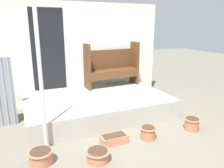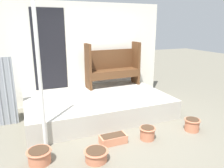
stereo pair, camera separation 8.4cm
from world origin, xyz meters
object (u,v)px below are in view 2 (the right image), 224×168
at_px(flower_pot_left, 39,156).
at_px(flower_pot_right, 147,133).
at_px(flower_pot_middle, 96,155).
at_px(support_post, 40,81).
at_px(bench, 113,65).
at_px(flower_pot_far_right, 192,124).
at_px(planter_box_rect, 113,139).

height_order(flower_pot_left, flower_pot_right, flower_pot_right).
bearing_deg(flower_pot_right, flower_pot_middle, -165.85).
bearing_deg(support_post, flower_pot_middle, -43.90).
relative_size(bench, flower_pot_middle, 3.85).
xyz_separation_m(support_post, flower_pot_far_right, (2.76, -0.43, -1.05)).
bearing_deg(support_post, flower_pot_far_right, -8.93).
distance_m(support_post, bench, 2.73).
height_order(support_post, planter_box_rect, support_post).
xyz_separation_m(flower_pot_left, flower_pot_far_right, (2.89, -0.05, 0.01)).
distance_m(support_post, planter_box_rect, 1.60).
distance_m(bench, flower_pot_far_right, 2.55).
relative_size(flower_pot_far_right, planter_box_rect, 0.67).
bearing_deg(flower_pot_right, flower_pot_left, 179.85).
relative_size(support_post, flower_pot_left, 6.25).
bearing_deg(bench, support_post, -139.38).
xyz_separation_m(flower_pot_left, flower_pot_right, (1.89, -0.00, 0.01)).
distance_m(support_post, flower_pot_far_right, 2.98).
distance_m(support_post, flower_pot_middle, 1.44).
xyz_separation_m(flower_pot_middle, flower_pot_right, (1.08, 0.27, 0.03)).
xyz_separation_m(flower_pot_middle, planter_box_rect, (0.44, 0.38, -0.02)).
bearing_deg(support_post, planter_box_rect, -13.76).
distance_m(bench, planter_box_rect, 2.47).
bearing_deg(flower_pot_far_right, flower_pot_middle, -173.85).
distance_m(flower_pot_left, flower_pot_middle, 0.86).
bearing_deg(bench, flower_pot_right, -98.15).
bearing_deg(flower_pot_left, bench, 46.30).
bearing_deg(support_post, flower_pot_left, -108.93).
bearing_deg(planter_box_rect, flower_pot_left, -175.27).
xyz_separation_m(bench, flower_pot_far_right, (0.76, -2.28, -0.86)).
bearing_deg(flower_pot_left, planter_box_rect, 4.73).
relative_size(support_post, flower_pot_middle, 6.20).
height_order(bench, planter_box_rect, bench).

